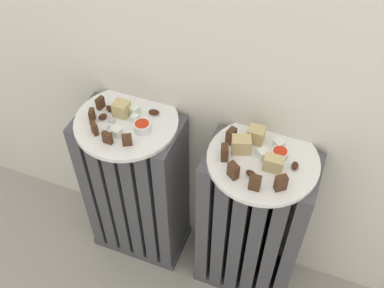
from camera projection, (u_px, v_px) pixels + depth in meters
name	position (u px, v px, depth m)	size (l,w,h in m)	color
radiator_left	(136.00, 190.00, 1.46)	(0.31, 0.17, 0.58)	#47474C
radiator_right	(251.00, 226.00, 1.36)	(0.31, 0.17, 0.58)	#47474C
plate_left	(126.00, 122.00, 1.23)	(0.28, 0.28, 0.01)	white
plate_right	(263.00, 160.00, 1.14)	(0.28, 0.28, 0.01)	white
dark_cake_slice_left_0	(100.00, 103.00, 1.25)	(0.02, 0.01, 0.04)	#472B19
dark_cake_slice_left_1	(92.00, 115.00, 1.22)	(0.02, 0.01, 0.04)	#472B19
dark_cake_slice_left_2	(94.00, 128.00, 1.18)	(0.02, 0.01, 0.04)	#472B19
dark_cake_slice_left_3	(107.00, 138.00, 1.16)	(0.02, 0.01, 0.04)	#472B19
dark_cake_slice_left_4	(127.00, 140.00, 1.16)	(0.02, 0.01, 0.04)	#472B19
marble_cake_slice_left_0	(121.00, 109.00, 1.23)	(0.04, 0.04, 0.04)	tan
turkish_delight_left_0	(134.00, 110.00, 1.24)	(0.03, 0.03, 0.03)	white
turkish_delight_left_1	(117.00, 132.00, 1.18)	(0.02, 0.02, 0.02)	white
turkish_delight_left_2	(135.00, 118.00, 1.22)	(0.02, 0.02, 0.02)	white
medjool_date_left_0	(109.00, 109.00, 1.25)	(0.02, 0.02, 0.02)	#3D1E0F
medjool_date_left_1	(154.00, 112.00, 1.24)	(0.03, 0.02, 0.01)	#3D1E0F
medjool_date_left_2	(103.00, 117.00, 1.23)	(0.02, 0.02, 0.01)	#3D1E0F
jam_bowl_left	(142.00, 126.00, 1.19)	(0.05, 0.05, 0.03)	white
dark_cake_slice_right_0	(231.00, 136.00, 1.16)	(0.03, 0.02, 0.04)	#472B19
dark_cake_slice_right_1	(225.00, 153.00, 1.12)	(0.03, 0.02, 0.04)	#472B19
dark_cake_slice_right_2	(233.00, 171.00, 1.08)	(0.03, 0.02, 0.04)	#472B19
dark_cake_slice_right_3	(255.00, 183.00, 1.06)	(0.03, 0.02, 0.04)	#472B19
dark_cake_slice_right_4	(281.00, 183.00, 1.06)	(0.03, 0.02, 0.04)	#472B19
marble_cake_slice_right_0	(241.00, 145.00, 1.14)	(0.05, 0.04, 0.04)	tan
marble_cake_slice_right_1	(256.00, 135.00, 1.16)	(0.04, 0.04, 0.04)	tan
marble_cake_slice_right_2	(273.00, 164.00, 1.10)	(0.05, 0.03, 0.04)	tan
turkish_delight_right_0	(263.00, 154.00, 1.13)	(0.03, 0.03, 0.03)	white
turkish_delight_right_1	(279.00, 144.00, 1.15)	(0.02, 0.02, 0.02)	white
medjool_date_right_0	(295.00, 166.00, 1.11)	(0.03, 0.02, 0.02)	#3D1E0F
medjool_date_right_1	(251.00, 174.00, 1.09)	(0.03, 0.02, 0.02)	#3D1E0F
jam_bowl_right	(280.00, 153.00, 1.13)	(0.04, 0.04, 0.02)	white
fork	(109.00, 127.00, 1.21)	(0.03, 0.09, 0.00)	#B7B7BC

